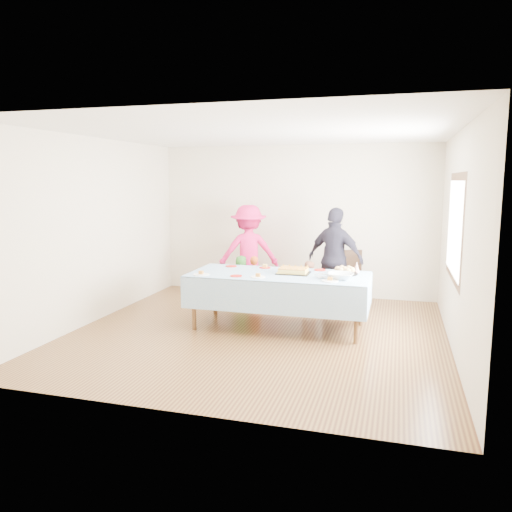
# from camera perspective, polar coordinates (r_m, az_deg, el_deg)

# --- Properties ---
(ground) EXTENTS (5.00, 5.00, 0.00)m
(ground) POSITION_cam_1_polar(r_m,az_deg,el_deg) (6.96, 0.24, -8.74)
(ground) COLOR #492615
(ground) RESTS_ON ground
(room_walls) EXTENTS (5.04, 5.04, 2.72)m
(room_walls) POSITION_cam_1_polar(r_m,az_deg,el_deg) (6.64, 0.71, 5.99)
(room_walls) COLOR beige
(room_walls) RESTS_ON ground
(party_table) EXTENTS (2.50, 1.10, 0.78)m
(party_table) POSITION_cam_1_polar(r_m,az_deg,el_deg) (7.02, 2.64, -2.48)
(party_table) COLOR brown
(party_table) RESTS_ON ground
(birthday_cake) EXTENTS (0.45, 0.35, 0.08)m
(birthday_cake) POSITION_cam_1_polar(r_m,az_deg,el_deg) (7.04, 4.29, -1.70)
(birthday_cake) COLOR black
(birthday_cake) RESTS_ON party_table
(rolls_tray) EXTENTS (0.36, 0.36, 0.11)m
(rolls_tray) POSITION_cam_1_polar(r_m,az_deg,el_deg) (7.07, 10.10, -1.69)
(rolls_tray) COLOR black
(rolls_tray) RESTS_ON party_table
(punch_bowl) EXTENTS (0.35, 0.35, 0.09)m
(punch_bowl) POSITION_cam_1_polar(r_m,az_deg,el_deg) (6.71, 9.64, -2.27)
(punch_bowl) COLOR silver
(punch_bowl) RESTS_ON party_table
(party_hat) EXTENTS (0.09, 0.09, 0.15)m
(party_hat) POSITION_cam_1_polar(r_m,az_deg,el_deg) (7.25, 11.43, -1.24)
(party_hat) COLOR white
(party_hat) RESTS_ON party_table
(fork_pile) EXTENTS (0.24, 0.18, 0.07)m
(fork_pile) POSITION_cam_1_polar(r_m,az_deg,el_deg) (6.76, 7.57, -2.22)
(fork_pile) COLOR white
(fork_pile) RESTS_ON party_table
(plate_red_far_a) EXTENTS (0.17, 0.17, 0.01)m
(plate_red_far_a) POSITION_cam_1_polar(r_m,az_deg,el_deg) (7.59, -2.86, -1.17)
(plate_red_far_a) COLOR red
(plate_red_far_a) RESTS_ON party_table
(plate_red_far_b) EXTENTS (0.17, 0.17, 0.01)m
(plate_red_far_b) POSITION_cam_1_polar(r_m,az_deg,el_deg) (7.46, 1.04, -1.33)
(plate_red_far_b) COLOR red
(plate_red_far_b) RESTS_ON party_table
(plate_red_far_c) EXTENTS (0.17, 0.17, 0.01)m
(plate_red_far_c) POSITION_cam_1_polar(r_m,az_deg,el_deg) (7.35, 3.42, -1.50)
(plate_red_far_c) COLOR red
(plate_red_far_c) RESTS_ON party_table
(plate_red_far_d) EXTENTS (0.18, 0.18, 0.01)m
(plate_red_far_d) POSITION_cam_1_polar(r_m,az_deg,el_deg) (7.33, 7.32, -1.59)
(plate_red_far_d) COLOR red
(plate_red_far_d) RESTS_ON party_table
(plate_red_near) EXTENTS (0.16, 0.16, 0.01)m
(plate_red_near) POSITION_cam_1_polar(r_m,az_deg,el_deg) (6.82, -2.29, -2.29)
(plate_red_near) COLOR red
(plate_red_near) RESTS_ON party_table
(plate_white_left) EXTENTS (0.22, 0.22, 0.01)m
(plate_white_left) POSITION_cam_1_polar(r_m,az_deg,el_deg) (6.96, -6.29, -2.11)
(plate_white_left) COLOR white
(plate_white_left) RESTS_ON party_table
(plate_white_mid) EXTENTS (0.20, 0.20, 0.01)m
(plate_white_mid) POSITION_cam_1_polar(r_m,az_deg,el_deg) (6.74, 0.23, -2.41)
(plate_white_mid) COLOR white
(plate_white_mid) RESTS_ON party_table
(plate_white_right) EXTENTS (0.22, 0.22, 0.01)m
(plate_white_right) POSITION_cam_1_polar(r_m,az_deg,el_deg) (6.56, 8.46, -2.82)
(plate_white_right) COLOR white
(plate_white_right) RESTS_ON party_table
(dining_chair) EXTENTS (0.51, 0.51, 0.89)m
(dining_chair) POSITION_cam_1_polar(r_m,az_deg,el_deg) (8.72, 10.93, -1.97)
(dining_chair) COLOR black
(dining_chair) RESTS_ON ground
(toddler_left) EXTENTS (0.32, 0.23, 0.82)m
(toddler_left) POSITION_cam_1_polar(r_m,az_deg,el_deg) (8.45, -0.21, -2.73)
(toddler_left) COLOR #BF4A17
(toddler_left) RESTS_ON ground
(toddler_mid) EXTENTS (0.43, 0.30, 0.82)m
(toddler_mid) POSITION_cam_1_polar(r_m,az_deg,el_deg) (8.48, -1.71, -2.70)
(toddler_mid) COLOR #2B6A23
(toddler_mid) RESTS_ON ground
(toddler_right) EXTENTS (0.43, 0.35, 0.81)m
(toddler_right) POSITION_cam_1_polar(r_m,az_deg,el_deg) (7.99, 5.94, -3.48)
(toddler_right) COLOR tan
(toddler_right) RESTS_ON ground
(adult_left) EXTENTS (1.21, 0.95, 1.65)m
(adult_left) POSITION_cam_1_polar(r_m,az_deg,el_deg) (8.79, -0.85, 0.46)
(adult_left) COLOR #DF1B60
(adult_left) RESTS_ON ground
(adult_right) EXTENTS (1.05, 0.74, 1.66)m
(adult_right) POSITION_cam_1_polar(r_m,az_deg,el_deg) (8.11, 9.05, -0.33)
(adult_right) COLOR #272533
(adult_right) RESTS_ON ground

